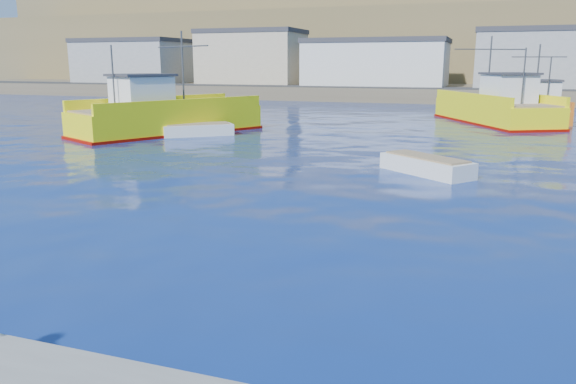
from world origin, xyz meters
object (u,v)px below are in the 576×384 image
object	(u,v)px
boat_orange	(538,108)
skiff_left	(198,131)
trawler_yellow_a	(165,117)
trawler_yellow_b	(496,109)
skiff_mid	(426,167)

from	to	relation	value
boat_orange	skiff_left	xyz separation A→B (m)	(-21.31, -17.35, -0.71)
trawler_yellow_a	trawler_yellow_b	world-z (taller)	trawler_yellow_a
skiff_left	skiff_mid	bearing A→B (deg)	-28.11
skiff_left	skiff_mid	size ratio (longest dim) A/B	1.06
boat_orange	skiff_mid	size ratio (longest dim) A/B	2.02
trawler_yellow_a	skiff_mid	world-z (taller)	trawler_yellow_a
boat_orange	skiff_mid	distance (m)	26.22
trawler_yellow_b	boat_orange	distance (m)	4.30
trawler_yellow_a	boat_orange	xyz separation A→B (m)	(23.87, 17.07, -0.10)
boat_orange	skiff_mid	xyz separation A→B (m)	(-6.06, -25.49, -0.73)
skiff_mid	boat_orange	bearing A→B (deg)	76.62
trawler_yellow_b	skiff_mid	distance (m)	22.81
trawler_yellow_a	trawler_yellow_b	xyz separation A→B (m)	(20.67, 14.19, -0.01)
trawler_yellow_b	skiff_left	distance (m)	23.20
boat_orange	skiff_mid	world-z (taller)	boat_orange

